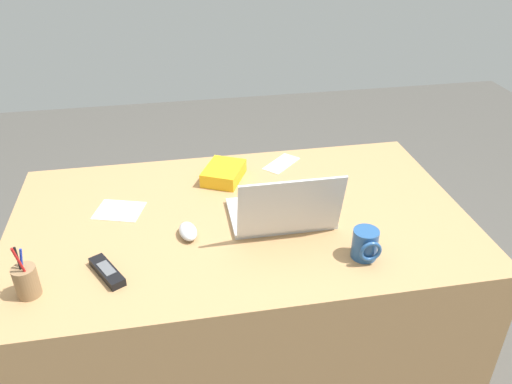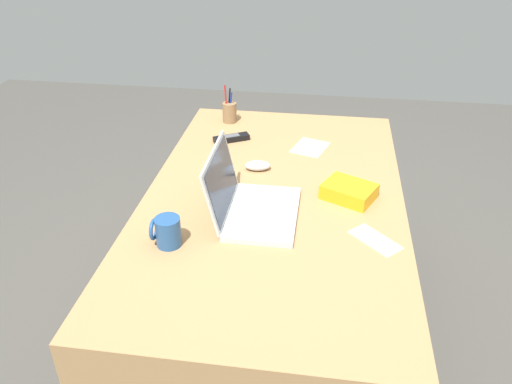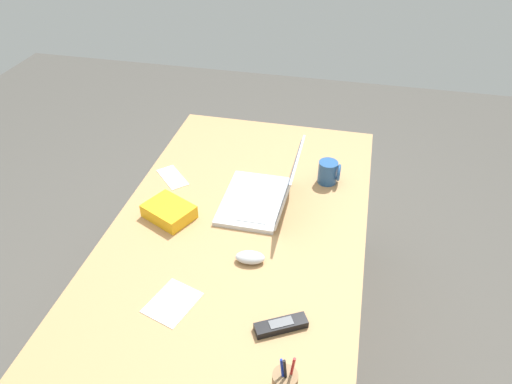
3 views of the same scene
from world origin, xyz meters
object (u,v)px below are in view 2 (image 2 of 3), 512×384
object	(u,v)px
snack_bag	(349,191)
laptop	(250,203)
computer_mouse	(258,166)
cordless_phone	(231,138)
coffee_mug_white	(167,231)
pen_holder	(230,112)

from	to	relation	value
snack_bag	laptop	bearing A→B (deg)	115.41
laptop	computer_mouse	size ratio (longest dim) A/B	3.45
computer_mouse	snack_bag	xyz separation A→B (m)	(-0.16, -0.35, 0.01)
computer_mouse	cordless_phone	world-z (taller)	computer_mouse
coffee_mug_white	computer_mouse	bearing A→B (deg)	-21.62
coffee_mug_white	snack_bag	xyz separation A→B (m)	(0.36, -0.56, -0.02)
coffee_mug_white	snack_bag	bearing A→B (deg)	-57.10
snack_bag	computer_mouse	bearing A→B (deg)	65.31
coffee_mug_white	snack_bag	size ratio (longest dim) A/B	0.55
computer_mouse	coffee_mug_white	distance (m)	0.56
cordless_phone	snack_bag	size ratio (longest dim) A/B	0.91
computer_mouse	pen_holder	size ratio (longest dim) A/B	0.57
cordless_phone	pen_holder	distance (m)	0.22
cordless_phone	laptop	bearing A→B (deg)	-163.31
laptop	cordless_phone	size ratio (longest dim) A/B	2.18
computer_mouse	coffee_mug_white	bearing A→B (deg)	150.63
computer_mouse	laptop	bearing A→B (deg)	175.61
cordless_phone	snack_bag	bearing A→B (deg)	-129.11
pen_holder	coffee_mug_white	bearing A→B (deg)	179.45
computer_mouse	pen_holder	distance (m)	0.50
pen_holder	snack_bag	world-z (taller)	pen_holder
coffee_mug_white	snack_bag	distance (m)	0.67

